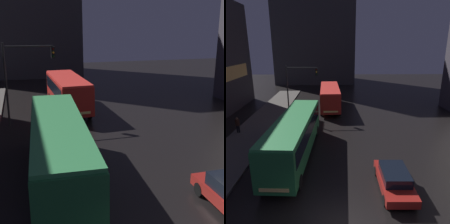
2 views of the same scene
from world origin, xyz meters
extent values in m
cube|color=beige|center=(4.27, 46.86, 10.04)|extent=(0.24, 10.20, 1.80)
cube|color=#236B38|center=(-3.63, 7.78, 1.89)|extent=(3.09, 11.52, 2.67)
cube|color=black|center=(-3.63, 7.78, 2.47)|extent=(3.10, 10.61, 1.10)
cube|color=#399252|center=(-3.63, 7.78, 3.30)|extent=(3.03, 11.29, 0.16)
cylinder|color=black|center=(-2.75, 3.42, 0.50)|extent=(0.31, 1.01, 1.00)
cylinder|color=black|center=(-2.27, 12.01, 0.50)|extent=(0.31, 1.01, 1.00)
cylinder|color=black|center=(-4.52, 12.13, 0.50)|extent=(0.31, 1.01, 1.00)
cube|color=#AD1E19|center=(-1.03, 22.03, 1.76)|extent=(2.90, 9.83, 2.41)
cube|color=black|center=(-1.03, 22.03, 2.21)|extent=(2.94, 9.05, 1.10)
cube|color=red|center=(-1.03, 22.03, 3.04)|extent=(2.85, 9.63, 0.16)
cube|color=#F4CC72|center=(-0.87, 17.14, 0.95)|extent=(1.81, 0.16, 0.20)
cylinder|color=black|center=(0.27, 18.60, 0.50)|extent=(0.28, 1.01, 1.00)
cylinder|color=black|center=(-2.10, 18.52, 0.50)|extent=(0.28, 1.01, 1.00)
cylinder|color=black|center=(0.04, 25.54, 0.50)|extent=(0.28, 1.01, 1.00)
cylinder|color=black|center=(-2.34, 25.46, 0.50)|extent=(0.28, 1.01, 1.00)
cylinder|color=black|center=(2.43, 4.88, 0.32)|extent=(0.22, 0.64, 0.64)
cylinder|color=#2D2D2D|center=(-6.22, 18.36, 3.23)|extent=(0.16, 0.16, 6.46)
cylinder|color=#2D2D2D|center=(-4.40, 18.36, 6.16)|extent=(3.65, 0.12, 0.12)
cube|color=black|center=(-2.57, 18.36, 5.66)|extent=(0.30, 0.24, 0.90)
sphere|color=#390706|center=(-2.57, 18.22, 5.94)|extent=(0.18, 0.18, 0.18)
sphere|color=gold|center=(-2.57, 18.22, 5.66)|extent=(0.18, 0.18, 0.18)
sphere|color=black|center=(-2.57, 18.22, 5.38)|extent=(0.18, 0.18, 0.18)
camera|label=1|loc=(-5.16, -6.41, 7.66)|focal=50.00mm
camera|label=2|loc=(-0.58, -8.48, 8.81)|focal=35.00mm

